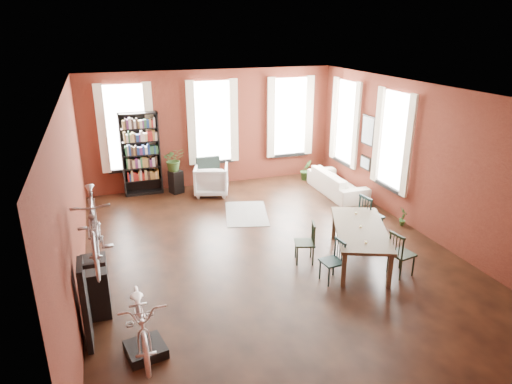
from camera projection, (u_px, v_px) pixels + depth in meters
name	position (u px, v px, depth m)	size (l,w,h in m)	color
room	(270.00, 141.00, 9.08)	(9.00, 9.04, 3.22)	black
dining_table	(359.00, 244.00, 8.75)	(0.93, 2.05, 0.70)	brown
dining_chair_a	(332.00, 261.00, 8.04)	(0.36, 0.36, 0.78)	#193537
dining_chair_b	(305.00, 243.00, 8.70)	(0.37, 0.37, 0.80)	black
dining_chair_c	(402.00, 254.00, 8.25)	(0.39, 0.39, 0.84)	black
dining_chair_d	(371.00, 216.00, 9.76)	(0.43, 0.43, 0.93)	#1A393A
bookshelf	(141.00, 154.00, 12.02)	(1.00, 0.32, 2.20)	black
white_armchair	(211.00, 178.00, 12.19)	(0.87, 0.81, 0.89)	silver
cream_sofa	(337.00, 179.00, 12.26)	(2.08, 0.61, 0.81)	beige
striped_rug	(246.00, 213.00, 11.06)	(0.98, 1.57, 0.01)	black
bike_trainer	(146.00, 350.00, 6.33)	(0.51, 0.51, 0.15)	black
bike_wall_rack	(85.00, 305.00, 6.34)	(0.16, 0.60, 1.30)	black
console_table	(96.00, 286.00, 7.26)	(0.40, 0.80, 0.80)	black
plant_stand	(176.00, 182.00, 12.35)	(0.31, 0.31, 0.62)	black
plant_by_sofa	(306.00, 175.00, 13.43)	(0.34, 0.61, 0.27)	#2D5321
plant_small	(402.00, 222.00, 10.38)	(0.23, 0.44, 0.16)	#2D5D25
bicycle_floor	(139.00, 292.00, 6.02)	(0.59, 0.89, 1.70)	silver
bicycle_hung	(91.00, 204.00, 5.90)	(0.47, 1.00, 1.66)	#A5A8AD
plant_on_stand	(174.00, 162.00, 12.16)	(0.57, 0.63, 0.49)	#2F5120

